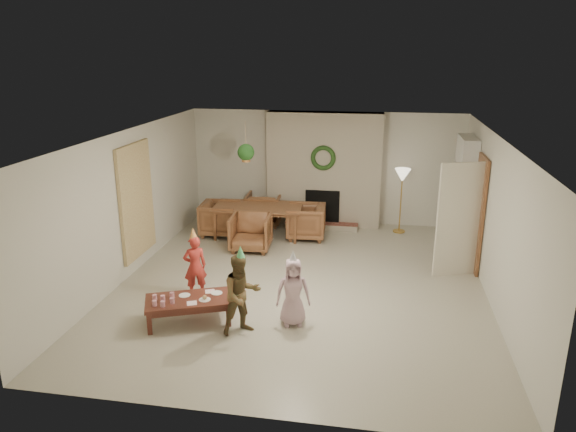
% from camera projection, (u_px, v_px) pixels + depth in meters
% --- Properties ---
extents(floor, '(7.00, 7.00, 0.00)m').
position_uv_depth(floor, '(301.00, 283.00, 9.03)').
color(floor, '#B7B29E').
rests_on(floor, ground).
extents(ceiling, '(7.00, 7.00, 0.00)m').
position_uv_depth(ceiling, '(303.00, 135.00, 8.29)').
color(ceiling, white).
rests_on(ceiling, wall_back).
extents(wall_back, '(7.00, 0.00, 7.00)m').
position_uv_depth(wall_back, '(325.00, 168.00, 11.95)').
color(wall_back, silver).
rests_on(wall_back, floor).
extents(wall_front, '(7.00, 0.00, 7.00)m').
position_uv_depth(wall_front, '(251.00, 312.00, 5.37)').
color(wall_front, silver).
rests_on(wall_front, floor).
extents(wall_left, '(0.00, 7.00, 7.00)m').
position_uv_depth(wall_left, '(129.00, 204.00, 9.16)').
color(wall_left, silver).
rests_on(wall_left, floor).
extents(wall_right, '(0.00, 7.00, 7.00)m').
position_uv_depth(wall_right, '(496.00, 222.00, 8.17)').
color(wall_right, silver).
rests_on(wall_right, floor).
extents(fireplace_mass, '(2.50, 0.40, 2.50)m').
position_uv_depth(fireplace_mass, '(324.00, 169.00, 11.77)').
color(fireplace_mass, '#5F2819').
rests_on(fireplace_mass, floor).
extents(fireplace_hearth, '(1.60, 0.30, 0.12)m').
position_uv_depth(fireplace_hearth, '(321.00, 226.00, 11.79)').
color(fireplace_hearth, maroon).
rests_on(fireplace_hearth, floor).
extents(fireplace_firebox, '(0.75, 0.12, 0.75)m').
position_uv_depth(fireplace_firebox, '(322.00, 207.00, 11.83)').
color(fireplace_firebox, black).
rests_on(fireplace_firebox, floor).
extents(fireplace_wreath, '(0.54, 0.10, 0.54)m').
position_uv_depth(fireplace_wreath, '(323.00, 158.00, 11.46)').
color(fireplace_wreath, '#1D4018').
rests_on(fireplace_wreath, fireplace_mass).
extents(floor_lamp_base, '(0.26, 0.26, 0.03)m').
position_uv_depth(floor_lamp_base, '(399.00, 231.00, 11.57)').
color(floor_lamp_base, gold).
rests_on(floor_lamp_base, floor).
extents(floor_lamp_post, '(0.03, 0.03, 1.25)m').
position_uv_depth(floor_lamp_post, '(401.00, 203.00, 11.38)').
color(floor_lamp_post, gold).
rests_on(floor_lamp_post, floor).
extents(floor_lamp_shade, '(0.33, 0.33, 0.28)m').
position_uv_depth(floor_lamp_shade, '(403.00, 175.00, 11.20)').
color(floor_lamp_shade, beige).
rests_on(floor_lamp_shade, floor_lamp_post).
extents(bookshelf_carcass, '(0.30, 1.00, 2.20)m').
position_uv_depth(bookshelf_carcass, '(463.00, 193.00, 10.40)').
color(bookshelf_carcass, white).
rests_on(bookshelf_carcass, floor).
extents(bookshelf_shelf_a, '(0.30, 0.92, 0.03)m').
position_uv_depth(bookshelf_shelf_a, '(459.00, 225.00, 10.60)').
color(bookshelf_shelf_a, white).
rests_on(bookshelf_shelf_a, bookshelf_carcass).
extents(bookshelf_shelf_b, '(0.30, 0.92, 0.03)m').
position_uv_depth(bookshelf_shelf_b, '(461.00, 205.00, 10.48)').
color(bookshelf_shelf_b, white).
rests_on(bookshelf_shelf_b, bookshelf_carcass).
extents(bookshelf_shelf_c, '(0.30, 0.92, 0.03)m').
position_uv_depth(bookshelf_shelf_c, '(463.00, 186.00, 10.36)').
color(bookshelf_shelf_c, white).
rests_on(bookshelf_shelf_c, bookshelf_carcass).
extents(bookshelf_shelf_d, '(0.30, 0.92, 0.03)m').
position_uv_depth(bookshelf_shelf_d, '(465.00, 165.00, 10.24)').
color(bookshelf_shelf_d, white).
rests_on(bookshelf_shelf_d, bookshelf_carcass).
extents(books_row_lower, '(0.20, 0.40, 0.24)m').
position_uv_depth(books_row_lower, '(460.00, 220.00, 10.42)').
color(books_row_lower, '#AA331F').
rests_on(books_row_lower, bookshelf_shelf_a).
extents(books_row_mid, '(0.20, 0.44, 0.24)m').
position_uv_depth(books_row_mid, '(460.00, 198.00, 10.49)').
color(books_row_mid, navy).
rests_on(books_row_mid, bookshelf_shelf_b).
extents(books_row_upper, '(0.20, 0.36, 0.22)m').
position_uv_depth(books_row_upper, '(463.00, 180.00, 10.23)').
color(books_row_upper, '#9E6121').
rests_on(books_row_upper, bookshelf_shelf_c).
extents(door_frame, '(0.05, 0.86, 2.04)m').
position_uv_depth(door_frame, '(479.00, 214.00, 9.37)').
color(door_frame, brown).
rests_on(door_frame, floor).
extents(door_leaf, '(0.77, 0.32, 2.00)m').
position_uv_depth(door_leaf, '(459.00, 220.00, 9.08)').
color(door_leaf, beige).
rests_on(door_leaf, floor).
extents(curtain_panel, '(0.06, 1.20, 2.00)m').
position_uv_depth(curtain_panel, '(136.00, 201.00, 9.34)').
color(curtain_panel, beige).
rests_on(curtain_panel, wall_left).
extents(dining_table, '(1.89, 1.13, 0.65)m').
position_uv_depth(dining_table, '(258.00, 221.00, 11.22)').
color(dining_table, brown).
rests_on(dining_table, floor).
extents(dining_chair_near, '(0.81, 0.83, 0.71)m').
position_uv_depth(dining_chair_near, '(251.00, 232.00, 10.44)').
color(dining_chair_near, brown).
rests_on(dining_chair_near, floor).
extents(dining_chair_far, '(0.81, 0.83, 0.71)m').
position_uv_depth(dining_chair_far, '(264.00, 209.00, 11.98)').
color(dining_chair_far, brown).
rests_on(dining_chair_far, floor).
extents(dining_chair_left, '(0.83, 0.81, 0.71)m').
position_uv_depth(dining_chair_left, '(220.00, 219.00, 11.30)').
color(dining_chair_left, brown).
rests_on(dining_chair_left, floor).
extents(dining_chair_right, '(0.83, 0.81, 0.71)m').
position_uv_depth(dining_chair_right, '(306.00, 222.00, 11.10)').
color(dining_chair_right, brown).
rests_on(dining_chair_right, floor).
extents(hanging_plant_cord, '(0.01, 0.01, 0.70)m').
position_uv_depth(hanging_plant_cord, '(246.00, 140.00, 10.02)').
color(hanging_plant_cord, tan).
rests_on(hanging_plant_cord, ceiling).
extents(hanging_plant_pot, '(0.16, 0.16, 0.12)m').
position_uv_depth(hanging_plant_pot, '(246.00, 159.00, 10.12)').
color(hanging_plant_pot, '#A16833').
rests_on(hanging_plant_pot, hanging_plant_cord).
extents(hanging_plant_foliage, '(0.32, 0.32, 0.32)m').
position_uv_depth(hanging_plant_foliage, '(246.00, 152.00, 10.09)').
color(hanging_plant_foliage, '#184517').
rests_on(hanging_plant_foliage, hanging_plant_pot).
extents(coffee_table_top, '(1.34, 1.01, 0.06)m').
position_uv_depth(coffee_table_top, '(188.00, 300.00, 7.65)').
color(coffee_table_top, '#5C2A1E').
rests_on(coffee_table_top, floor).
extents(coffee_table_apron, '(1.22, 0.89, 0.07)m').
position_uv_depth(coffee_table_apron, '(188.00, 304.00, 7.67)').
color(coffee_table_apron, '#5C2A1E').
rests_on(coffee_table_apron, floor).
extents(coffee_leg_fl, '(0.08, 0.08, 0.31)m').
position_uv_depth(coffee_leg_fl, '(149.00, 324.00, 7.37)').
color(coffee_leg_fl, '#5C2A1E').
rests_on(coffee_leg_fl, floor).
extents(coffee_leg_fr, '(0.08, 0.08, 0.31)m').
position_uv_depth(coffee_leg_fr, '(228.00, 316.00, 7.59)').
color(coffee_leg_fr, '#5C2A1E').
rests_on(coffee_leg_fr, floor).
extents(coffee_leg_bl, '(0.08, 0.08, 0.31)m').
position_uv_depth(coffee_leg_bl, '(151.00, 308.00, 7.83)').
color(coffee_leg_bl, '#5C2A1E').
rests_on(coffee_leg_bl, floor).
extents(coffee_leg_br, '(0.08, 0.08, 0.31)m').
position_uv_depth(coffee_leg_br, '(225.00, 301.00, 8.04)').
color(coffee_leg_br, '#5C2A1E').
rests_on(coffee_leg_br, floor).
extents(cup_a, '(0.08, 0.08, 0.08)m').
position_uv_depth(cup_a, '(154.00, 303.00, 7.41)').
color(cup_a, white).
rests_on(cup_a, coffee_table_top).
extents(cup_b, '(0.08, 0.08, 0.08)m').
position_uv_depth(cup_b, '(155.00, 297.00, 7.58)').
color(cup_b, white).
rests_on(cup_b, coffee_table_top).
extents(cup_c, '(0.08, 0.08, 0.08)m').
position_uv_depth(cup_c, '(163.00, 304.00, 7.39)').
color(cup_c, white).
rests_on(cup_c, coffee_table_top).
extents(cup_d, '(0.08, 0.08, 0.08)m').
position_uv_depth(cup_d, '(163.00, 298.00, 7.56)').
color(cup_d, white).
rests_on(cup_d, coffee_table_top).
extents(cup_e, '(0.08, 0.08, 0.08)m').
position_uv_depth(cup_e, '(172.00, 301.00, 7.48)').
color(cup_e, white).
rests_on(cup_e, coffee_table_top).
extents(cup_f, '(0.08, 0.08, 0.08)m').
position_uv_depth(cup_f, '(172.00, 295.00, 7.66)').
color(cup_f, white).
rests_on(cup_f, coffee_table_top).
extents(plate_a, '(0.22, 0.22, 0.01)m').
position_uv_depth(plate_a, '(185.00, 295.00, 7.74)').
color(plate_a, white).
rests_on(plate_a, coffee_table_top).
extents(plate_b, '(0.22, 0.22, 0.01)m').
position_uv_depth(plate_b, '(205.00, 300.00, 7.60)').
color(plate_b, white).
rests_on(plate_b, coffee_table_top).
extents(plate_c, '(0.22, 0.22, 0.01)m').
position_uv_depth(plate_c, '(217.00, 293.00, 7.81)').
color(plate_c, white).
rests_on(plate_c, coffee_table_top).
extents(food_scoop, '(0.08, 0.08, 0.06)m').
position_uv_depth(food_scoop, '(205.00, 297.00, 7.59)').
color(food_scoop, tan).
rests_on(food_scoop, plate_b).
extents(napkin_left, '(0.18, 0.18, 0.01)m').
position_uv_depth(napkin_left, '(192.00, 303.00, 7.50)').
color(napkin_left, '#FFBBCD').
rests_on(napkin_left, coffee_table_top).
extents(napkin_right, '(0.18, 0.18, 0.01)m').
position_uv_depth(napkin_right, '(210.00, 291.00, 7.86)').
color(napkin_right, '#FFBBCD').
rests_on(napkin_right, coffee_table_top).
extents(child_red, '(0.44, 0.39, 1.01)m').
position_uv_depth(child_red, '(195.00, 266.00, 8.43)').
color(child_red, red).
rests_on(child_red, floor).
extents(party_hat_red, '(0.16, 0.16, 0.19)m').
position_uv_depth(party_hat_red, '(193.00, 234.00, 8.27)').
color(party_hat_red, '#E7DA4D').
rests_on(party_hat_red, child_red).
extents(child_plaid, '(0.71, 0.68, 1.15)m').
position_uv_depth(child_plaid, '(242.00, 294.00, 7.30)').
color(child_plaid, brown).
rests_on(child_plaid, floor).
extents(party_hat_plaid, '(0.17, 0.17, 0.19)m').
position_uv_depth(party_hat_plaid, '(240.00, 252.00, 7.12)').
color(party_hat_plaid, '#50BB6D').
rests_on(party_hat_plaid, child_plaid).
extents(child_pink, '(0.55, 0.43, 1.00)m').
position_uv_depth(child_pink, '(293.00, 292.00, 7.55)').
color(child_pink, '#CEA5B5').
rests_on(child_pink, floor).
extents(party_hat_pink, '(0.14, 0.14, 0.18)m').
position_uv_depth(party_hat_pink, '(293.00, 256.00, 7.39)').
color(party_hat_pink, silver).
rests_on(party_hat_pink, child_pink).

